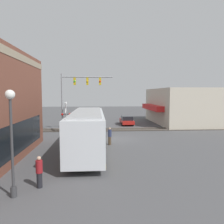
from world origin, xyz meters
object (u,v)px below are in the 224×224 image
Objects in this scene: city_bus at (87,129)px; crossing_signal at (66,114)px; streetlamp at (11,134)px; parked_car_white at (93,116)px; pedestrian_near_bus at (110,136)px; parked_car_red at (127,120)px; pedestrian_by_lamp at (39,172)px.

crossing_signal reaches higher than city_bus.
crossing_signal is 16.62m from streetlamp.
streetlamp is (-7.75, 3.08, 1.10)m from city_bus.
pedestrian_near_bus is (-20.64, -1.97, 0.20)m from parked_car_white.
city_bus reaches higher than parked_car_red.
city_bus is at bearing 180.00° from parked_car_white.
crossing_signal is 0.77× the size of streetlamp.
parked_car_white is (7.28, 5.40, -0.01)m from parked_car_red.
streetlamp reaches higher than city_bus.
pedestrian_by_lamp reaches higher than parked_car_red.
streetlamp is 3.04× the size of pedestrian_by_lamp.
pedestrian_near_bus is at bearing -26.54° from streetlamp.
city_bus reaches higher than pedestrian_by_lamp.
streetlamp is at bearing 160.13° from parked_car_red.
parked_car_red is (6.85, -8.35, -1.64)m from crossing_signal.
parked_car_red is 23.71m from pedestrian_by_lamp.
parked_car_red is at bearing -19.87° from streetlamp.
crossing_signal is at bearing -0.42° from streetlamp.
crossing_signal is at bearing 129.36° from parked_car_red.
streetlamp reaches higher than crossing_signal.
streetlamp is at bearing 153.46° from pedestrian_near_bus.
parked_car_white is 20.73m from pedestrian_near_bus.
pedestrian_near_bus is (-13.36, 3.43, 0.18)m from parked_car_red.
crossing_signal is 2.32× the size of pedestrian_near_bus.
parked_car_white is (30.74, -3.08, -2.32)m from streetlamp.
parked_car_white is (14.13, -2.95, -1.66)m from crossing_signal.
city_bus is 7.05× the size of pedestrian_by_lamp.
streetlamp reaches higher than pedestrian_by_lamp.
city_bus is at bearing -21.65° from streetlamp.
pedestrian_by_lamp is (-15.62, -0.80, -1.47)m from crossing_signal.
pedestrian_near_bus is at bearing -24.31° from pedestrian_by_lamp.
parked_car_white is at bearing -11.81° from crossing_signal.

